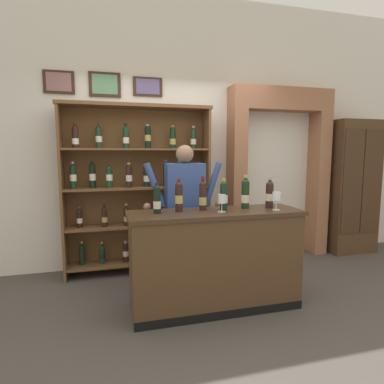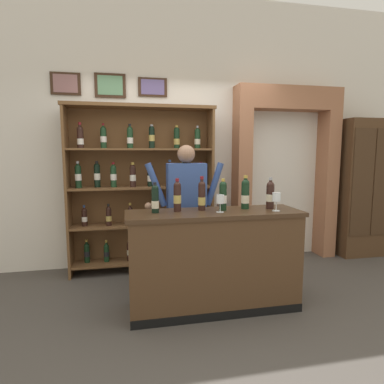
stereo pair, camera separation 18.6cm
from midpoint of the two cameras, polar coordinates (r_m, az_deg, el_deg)
name	(u,v)px [view 1 (the left image)]	position (r m, az deg, el deg)	size (l,w,h in m)	color
ground_plane	(204,309)	(3.35, 0.50, -20.22)	(14.00, 14.00, 0.02)	#47423D
back_wall	(172,133)	(4.45, -4.75, 10.46)	(12.00, 0.19, 3.57)	silver
wine_shelf	(138,185)	(4.09, -10.95, 1.32)	(1.84, 0.35, 2.10)	brown
archway_doorway	(276,163)	(4.83, 13.67, 5.02)	(1.51, 0.45, 2.42)	#9E6647
side_cabinet	(352,187)	(5.38, 25.77, 0.81)	(0.72, 0.41, 2.00)	#4C331E
tasting_counter	(215,260)	(3.18, 2.48, -12.05)	(1.68, 0.52, 0.97)	#4C331E
shopkeeper	(185,201)	(3.55, -2.79, -1.60)	(0.90, 0.22, 1.61)	#2D3347
tasting_bottle_riserva	(157,199)	(2.95, -8.07, -1.29)	(0.07, 0.07, 0.28)	black
tasting_bottle_bianco	(179,196)	(3.01, -4.13, -0.72)	(0.07, 0.07, 0.31)	black
tasting_bottle_chianti	(203,195)	(3.08, 0.23, -0.61)	(0.07, 0.07, 0.33)	black
tasting_bottle_super_tuscan	(224,195)	(3.10, 4.00, -0.55)	(0.07, 0.07, 0.31)	black
tasting_bottle_vin_santo	(245,193)	(3.21, 7.88, -0.23)	(0.08, 0.08, 0.33)	black
tasting_bottle_prosecco	(270,194)	(3.28, 12.12, -0.34)	(0.08, 0.08, 0.31)	black
wine_glass_center	(222,200)	(2.99, 3.59, -1.44)	(0.07, 0.07, 0.17)	silver
wine_glass_spare	(276,197)	(3.17, 13.23, -0.87)	(0.08, 0.08, 0.18)	silver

